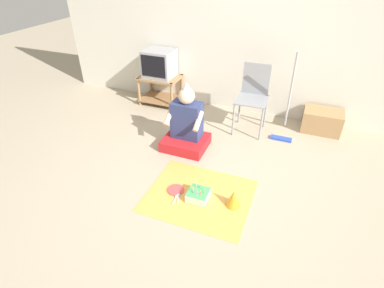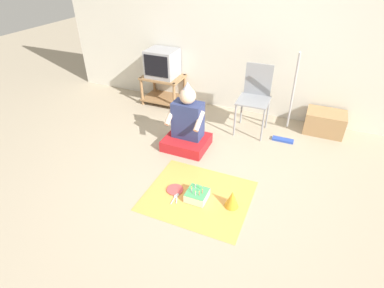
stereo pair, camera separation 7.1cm
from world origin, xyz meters
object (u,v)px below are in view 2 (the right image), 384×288
Objects in this scene: folding_chair at (255,94)px; person_seated at (187,127)px; tv at (162,63)px; paper_plate at (175,190)px; dust_mop at (288,114)px; birthday_cake at (197,195)px; cardboard_box_stack at (325,122)px; party_hat_blue at (232,199)px.

person_seated is (-0.67, -0.78, -0.25)m from folding_chair.
paper_plate is at bearing -59.64° from tv.
dust_mop is 5.62× the size of birthday_cake.
birthday_cake is (-0.17, -1.66, -0.49)m from folding_chair.
party_hat_blue is (-0.76, -1.92, -0.06)m from cardboard_box_stack.
tv is at bearing 129.93° from person_seated.
cardboard_box_stack is 2.80× the size of party_hat_blue.
dust_mop is 1.61m from party_hat_blue.
folding_chair is at bearing 49.40° from person_seated.
person_seated is at bearing 105.01° from paper_plate.
tv is 2.57m from cardboard_box_stack.
birthday_cake is (0.50, -0.88, -0.23)m from person_seated.
person_seated reaches higher than paper_plate.
paper_plate is (-0.91, -1.57, -0.34)m from dust_mop.
cardboard_box_stack is 2.39m from paper_plate.
cardboard_box_stack is 0.59× the size of person_seated.
paper_plate is at bearing -120.13° from dust_mop.
cardboard_box_stack is 2.88× the size of paper_plate.
folding_chair is 1.73m from birthday_cake.
dust_mop reaches higher than folding_chair.
paper_plate is (-0.44, -1.63, -0.53)m from folding_chair.
folding_chair is 1.05× the size of person_seated.
cardboard_box_stack is 0.43× the size of dust_mop.
person_seated reaches higher than cardboard_box_stack.
birthday_cake is (1.39, -1.95, -0.62)m from tv.
folding_chair is at bearing 74.88° from paper_plate.
cardboard_box_stack is at bearing 36.68° from dust_mop.
party_hat_blue is at bearing -83.31° from folding_chair.
folding_chair is 4.30× the size of birthday_cake.
party_hat_blue is at bearing -111.68° from cardboard_box_stack.
party_hat_blue is (-0.28, -1.56, -0.25)m from dust_mop.
party_hat_blue is at bearing -44.39° from person_seated.
birthday_cake is 0.27m from paper_plate.
birthday_cake is at bearing -119.84° from cardboard_box_stack.
tv is 2.66m from party_hat_blue.
folding_chair is 0.77× the size of dust_mop.
person_seated is (-1.14, -0.73, -0.06)m from dust_mop.
tv is 2.32m from paper_plate.
folding_chair is 1.69m from party_hat_blue.
cardboard_box_stack reaches higher than paper_plate.
dust_mop reaches higher than person_seated.
person_seated is 1.21m from party_hat_blue.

